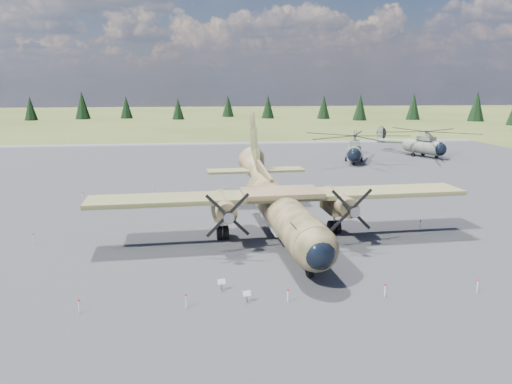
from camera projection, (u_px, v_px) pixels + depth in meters
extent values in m
plane|color=brown|center=(236.00, 236.00, 42.55)|extent=(500.00, 500.00, 0.00)
cube|color=slate|center=(228.00, 208.00, 52.25)|extent=(120.00, 120.00, 0.04)
cylinder|color=#393B1F|center=(282.00, 211.00, 40.94)|extent=(3.91, 19.50, 3.02)
sphere|color=#393B1F|center=(316.00, 249.00, 31.60)|extent=(3.09, 3.09, 2.96)
sphere|color=black|center=(319.00, 253.00, 31.04)|extent=(2.27, 2.27, 2.17)
cube|color=black|center=(309.00, 229.00, 33.09)|extent=(2.23, 1.82, 0.59)
cone|color=#393B1F|center=(256.00, 172.00, 52.94)|extent=(3.29, 7.53, 4.53)
cube|color=#9C9FA1|center=(280.00, 222.00, 42.24)|extent=(2.34, 6.55, 0.54)
cube|color=#323A1E|center=(281.00, 195.00, 41.20)|extent=(31.37, 5.10, 0.38)
cube|color=#393B1F|center=(281.00, 193.00, 41.14)|extent=(6.63, 4.17, 0.38)
cylinder|color=#393B1F|center=(223.00, 206.00, 40.22)|extent=(1.87, 5.67, 1.62)
cube|color=#393B1F|center=(222.00, 211.00, 41.19)|extent=(1.78, 3.73, 0.86)
cone|color=gray|center=(228.00, 217.00, 36.84)|extent=(0.86, 1.01, 0.82)
cylinder|color=black|center=(223.00, 233.00, 41.58)|extent=(1.00, 1.23, 1.18)
cylinder|color=#393B1F|center=(338.00, 201.00, 41.80)|extent=(1.87, 5.67, 1.62)
cube|color=#393B1F|center=(335.00, 207.00, 42.78)|extent=(1.78, 3.73, 0.86)
cone|color=gray|center=(353.00, 211.00, 38.43)|extent=(0.86, 1.01, 0.82)
cylinder|color=black|center=(334.00, 227.00, 43.17)|extent=(1.00, 1.23, 1.18)
cube|color=#393B1F|center=(263.00, 172.00, 48.86)|extent=(0.68, 8.14, 1.81)
cube|color=#323A1E|center=(256.00, 170.00, 53.45)|extent=(10.44, 2.85, 0.24)
cylinder|color=gray|center=(310.00, 259.00, 33.08)|extent=(0.16, 0.16, 0.97)
cylinder|color=black|center=(310.00, 270.00, 33.25)|extent=(0.42, 1.02, 1.01)
cylinder|color=#646759|center=(354.00, 152.00, 81.99)|extent=(4.37, 7.31, 2.40)
sphere|color=black|center=(354.00, 155.00, 78.68)|extent=(2.77, 2.77, 2.21)
sphere|color=#646759|center=(354.00, 149.00, 85.30)|extent=(2.77, 2.77, 2.21)
cube|color=#646759|center=(354.00, 143.00, 81.29)|extent=(2.48, 3.42, 0.72)
cylinder|color=gray|center=(355.00, 138.00, 81.14)|extent=(0.43, 0.43, 0.96)
cylinder|color=#646759|center=(354.00, 145.00, 88.69)|extent=(3.24, 8.05, 1.37)
cube|color=#646759|center=(354.00, 136.00, 91.89)|extent=(0.61, 1.34, 2.30)
cylinder|color=black|center=(356.00, 136.00, 91.83)|extent=(0.81, 2.39, 2.49)
cylinder|color=black|center=(354.00, 163.00, 79.52)|extent=(0.45, 0.70, 0.65)
cylinder|color=black|center=(346.00, 159.00, 83.62)|extent=(0.51, 0.82, 0.77)
cylinder|color=gray|center=(346.00, 156.00, 83.52)|extent=(0.17, 0.17, 1.39)
cylinder|color=black|center=(362.00, 159.00, 83.16)|extent=(0.51, 0.82, 0.77)
cylinder|color=gray|center=(362.00, 156.00, 83.05)|extent=(0.17, 0.17, 1.39)
cylinder|color=#646759|center=(424.00, 147.00, 88.35)|extent=(5.05, 7.39, 2.43)
sphere|color=black|center=(440.00, 149.00, 85.42)|extent=(2.95, 2.95, 2.24)
sphere|color=#646759|center=(409.00, 145.00, 91.29)|extent=(2.95, 2.95, 2.24)
cube|color=#646759|center=(426.00, 138.00, 87.69)|extent=(2.77, 3.52, 0.73)
cylinder|color=gray|center=(426.00, 134.00, 87.54)|extent=(0.46, 0.46, 0.97)
cylinder|color=#646759|center=(394.00, 141.00, 94.27)|extent=(4.10, 7.93, 1.39)
cube|color=#646759|center=(380.00, 133.00, 97.08)|extent=(0.75, 1.33, 2.33)
cylinder|color=black|center=(382.00, 133.00, 97.25)|extent=(1.08, 2.34, 2.53)
cylinder|color=black|center=(437.00, 157.00, 86.20)|extent=(0.52, 0.72, 0.66)
cylinder|color=black|center=(413.00, 155.00, 88.97)|extent=(0.58, 0.83, 0.78)
cylinder|color=gray|center=(413.00, 152.00, 88.86)|extent=(0.18, 0.18, 1.41)
cylinder|color=black|center=(423.00, 153.00, 90.28)|extent=(0.58, 0.83, 0.78)
cylinder|color=gray|center=(423.00, 151.00, 90.18)|extent=(0.18, 0.18, 1.41)
cube|color=gray|center=(221.00, 286.00, 31.35)|extent=(0.11, 0.11, 0.61)
cube|color=white|center=(221.00, 282.00, 31.23)|extent=(0.53, 0.32, 0.35)
cube|color=gray|center=(247.00, 297.00, 29.66)|extent=(0.10, 0.10, 0.58)
cube|color=white|center=(247.00, 293.00, 29.55)|extent=(0.50, 0.29, 0.33)
cylinder|color=white|center=(79.00, 307.00, 28.18)|extent=(0.07, 0.07, 0.80)
cylinder|color=#B11912|center=(79.00, 300.00, 28.10)|extent=(0.12, 0.12, 0.10)
cylinder|color=white|center=(186.00, 301.00, 28.90)|extent=(0.07, 0.07, 0.80)
cylinder|color=#B11912|center=(186.00, 295.00, 28.81)|extent=(0.12, 0.12, 0.10)
cylinder|color=white|center=(288.00, 296.00, 29.61)|extent=(0.07, 0.07, 0.80)
cylinder|color=#B11912|center=(288.00, 290.00, 29.53)|extent=(0.12, 0.12, 0.10)
cylinder|color=white|center=(385.00, 291.00, 30.33)|extent=(0.07, 0.07, 0.80)
cylinder|color=#B11912|center=(385.00, 285.00, 30.24)|extent=(0.12, 0.12, 0.10)
cylinder|color=white|center=(478.00, 286.00, 31.04)|extent=(0.07, 0.07, 0.80)
cylinder|color=#B11912|center=(478.00, 280.00, 30.96)|extent=(0.12, 0.12, 0.10)
cylinder|color=white|center=(82.00, 196.00, 56.08)|extent=(0.07, 0.07, 0.80)
cylinder|color=#B11912|center=(82.00, 192.00, 55.99)|extent=(0.12, 0.12, 0.10)
cylinder|color=white|center=(155.00, 194.00, 57.03)|extent=(0.07, 0.07, 0.80)
cylinder|color=#B11912|center=(154.00, 191.00, 56.95)|extent=(0.12, 0.12, 0.10)
cylinder|color=white|center=(224.00, 192.00, 57.98)|extent=(0.07, 0.07, 0.80)
cylinder|color=#B11912|center=(224.00, 189.00, 57.90)|extent=(0.12, 0.12, 0.10)
cylinder|color=white|center=(292.00, 190.00, 58.94)|extent=(0.07, 0.07, 0.80)
cylinder|color=#B11912|center=(292.00, 187.00, 58.85)|extent=(0.12, 0.12, 0.10)
cylinder|color=white|center=(357.00, 189.00, 59.89)|extent=(0.07, 0.07, 0.80)
cylinder|color=#B11912|center=(358.00, 185.00, 59.81)|extent=(0.12, 0.12, 0.10)
cylinder|color=white|center=(33.00, 239.00, 40.50)|extent=(0.07, 0.07, 0.80)
cylinder|color=#B11912|center=(33.00, 234.00, 40.41)|extent=(0.12, 0.12, 0.10)
cylinder|color=white|center=(420.00, 225.00, 44.43)|extent=(0.07, 0.07, 0.80)
cylinder|color=#B11912|center=(420.00, 221.00, 44.35)|extent=(0.12, 0.12, 0.10)
cone|color=black|center=(477.00, 106.00, 173.29)|extent=(5.80, 5.80, 10.37)
cone|color=black|center=(414.00, 106.00, 181.37)|extent=(5.33, 5.33, 9.52)
cone|color=black|center=(360.00, 107.00, 177.86)|extent=(5.24, 5.24, 9.35)
cone|color=black|center=(324.00, 107.00, 186.11)|extent=(4.91, 4.91, 8.78)
cone|color=black|center=(268.00, 107.00, 188.32)|extent=(4.84, 4.84, 8.65)
cone|color=black|center=(228.00, 106.00, 197.56)|extent=(4.73, 4.73, 8.44)
cone|color=black|center=(178.00, 109.00, 182.04)|extent=(4.39, 4.39, 7.83)
cone|color=black|center=(126.00, 107.00, 187.43)|extent=(4.64, 4.64, 8.29)
cone|color=black|center=(82.00, 105.00, 183.80)|extent=(5.66, 5.66, 10.10)
cone|color=black|center=(30.00, 108.00, 177.66)|extent=(4.73, 4.73, 8.44)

